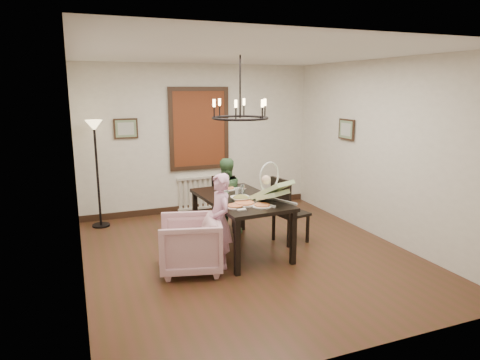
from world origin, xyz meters
TOP-DOWN VIEW (x-y plane):
  - room_shell at (0.00, 0.37)m, footprint 4.51×5.00m
  - dining_table at (-0.04, 0.24)m, footprint 1.07×1.77m
  - chair_far at (0.02, 1.15)m, footprint 0.50×0.50m
  - chair_right at (0.82, 0.27)m, footprint 0.54×0.54m
  - armchair at (-0.93, -0.21)m, footprint 0.97×0.95m
  - elderly_woman at (-0.52, -0.23)m, footprint 0.27×0.40m
  - seated_man at (-0.01, 1.01)m, footprint 0.53×0.42m
  - baby_bouncer at (0.24, -0.18)m, footprint 0.65×0.73m
  - salad_bowl at (-0.11, 0.04)m, footprint 0.33×0.33m
  - pizza_platter at (-0.13, -0.15)m, footprint 0.30×0.30m
  - drinking_glass at (-0.01, 0.26)m, footprint 0.07×0.07m
  - window_blinds at (0.00, 2.46)m, footprint 1.00×0.03m
  - radiator at (0.00, 2.48)m, footprint 0.92×0.12m
  - picture_back at (-1.35, 2.47)m, footprint 0.42×0.03m
  - picture_right at (2.21, 0.90)m, footprint 0.03×0.42m
  - floor_lamp at (-1.90, 2.15)m, footprint 0.30×0.30m
  - chandelier at (-0.04, 0.24)m, footprint 0.80×0.80m

SIDE VIEW (x-z plane):
  - radiator at x=0.00m, z-range 0.04..0.66m
  - armchair at x=-0.93m, z-range 0.00..0.73m
  - chair_far at x=0.02m, z-range 0.00..0.91m
  - chair_right at x=0.82m, z-range 0.00..1.04m
  - seated_man at x=-0.01m, z-range 0.00..1.04m
  - elderly_woman at x=-0.52m, z-range 0.00..1.06m
  - dining_table at x=-0.04m, z-range 0.31..1.11m
  - pizza_platter at x=-0.13m, z-range 0.80..0.84m
  - salad_bowl at x=-0.11m, z-range 0.80..0.88m
  - drinking_glass at x=-0.01m, z-range 0.80..0.95m
  - floor_lamp at x=-1.90m, z-range 0.00..1.80m
  - baby_bouncer at x=0.24m, z-range 0.80..1.19m
  - room_shell at x=0.00m, z-range -0.01..2.80m
  - window_blinds at x=0.00m, z-range 0.90..2.30m
  - picture_back at x=-1.35m, z-range 1.47..1.83m
  - picture_right at x=2.21m, z-range 1.47..1.83m
  - chandelier at x=-0.04m, z-range 1.93..1.97m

